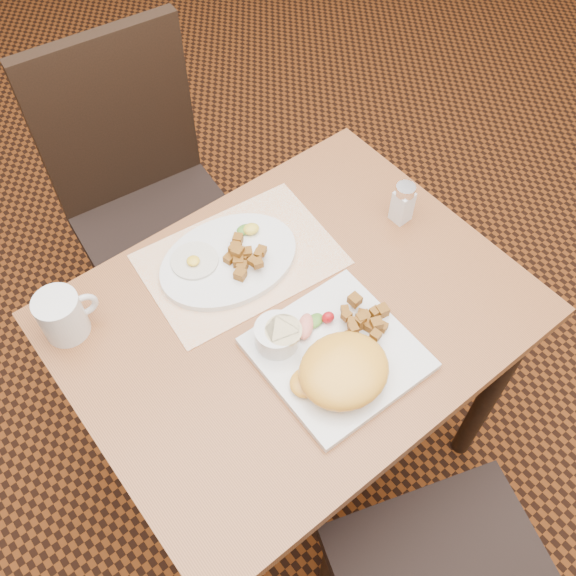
# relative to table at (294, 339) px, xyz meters

# --- Properties ---
(ground) EXTENTS (8.00, 8.00, 0.00)m
(ground) POSITION_rel_table_xyz_m (0.00, 0.00, -0.64)
(ground) COLOR black
(ground) RESTS_ON ground
(table) EXTENTS (0.90, 0.70, 0.75)m
(table) POSITION_rel_table_xyz_m (0.00, 0.00, 0.00)
(table) COLOR #99592F
(table) RESTS_ON ground
(chair_far) EXTENTS (0.46, 0.47, 0.97)m
(chair_far) POSITION_rel_table_xyz_m (0.01, 0.66, -0.10)
(chair_far) COLOR black
(chair_far) RESTS_ON ground
(placemat) EXTENTS (0.43, 0.32, 0.00)m
(placemat) POSITION_rel_table_xyz_m (-0.01, 0.17, 0.11)
(placemat) COLOR white
(placemat) RESTS_ON table
(plate_square) EXTENTS (0.29, 0.29, 0.02)m
(plate_square) POSITION_rel_table_xyz_m (0.00, -0.13, 0.12)
(plate_square) COLOR silver
(plate_square) RESTS_ON table
(plate_oval) EXTENTS (0.32, 0.25, 0.02)m
(plate_oval) POSITION_rel_table_xyz_m (-0.03, 0.18, 0.12)
(plate_oval) COLOR silver
(plate_oval) RESTS_ON placemat
(hollandaise_mound) EXTENTS (0.18, 0.16, 0.06)m
(hollandaise_mound) POSITION_rel_table_xyz_m (-0.03, -0.18, 0.16)
(hollandaise_mound) COLOR yellow
(hollandaise_mound) RESTS_ON plate_square
(ramekin) EXTENTS (0.09, 0.09, 0.05)m
(ramekin) POSITION_rel_table_xyz_m (-0.08, -0.04, 0.15)
(ramekin) COLOR silver
(ramekin) RESTS_ON plate_square
(garnish_sq) EXTENTS (0.09, 0.06, 0.03)m
(garnish_sq) POSITION_rel_table_xyz_m (0.00, -0.06, 0.14)
(garnish_sq) COLOR #387223
(garnish_sq) RESTS_ON plate_square
(fried_egg) EXTENTS (0.10, 0.10, 0.02)m
(fried_egg) POSITION_rel_table_xyz_m (-0.09, 0.22, 0.13)
(fried_egg) COLOR white
(fried_egg) RESTS_ON plate_oval
(garnish_ov) EXTENTS (0.05, 0.05, 0.02)m
(garnish_ov) POSITION_rel_table_xyz_m (0.04, 0.21, 0.14)
(garnish_ov) COLOR #387223
(garnish_ov) RESTS_ON plate_oval
(salt_shaker) EXTENTS (0.04, 0.04, 0.10)m
(salt_shaker) POSITION_rel_table_xyz_m (0.34, 0.05, 0.16)
(salt_shaker) COLOR white
(salt_shaker) RESTS_ON table
(coffee_mug) EXTENTS (0.12, 0.09, 0.10)m
(coffee_mug) POSITION_rel_table_xyz_m (-0.38, 0.24, 0.16)
(coffee_mug) COLOR silver
(coffee_mug) RESTS_ON table
(home_fries_sq) EXTENTS (0.12, 0.11, 0.03)m
(home_fries_sq) POSITION_rel_table_xyz_m (0.08, -0.12, 0.14)
(home_fries_sq) COLOR #915817
(home_fries_sq) RESTS_ON plate_square
(home_fries_ov) EXTENTS (0.09, 0.11, 0.03)m
(home_fries_ov) POSITION_rel_table_xyz_m (-0.01, 0.16, 0.14)
(home_fries_ov) COLOR #915817
(home_fries_ov) RESTS_ON plate_oval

